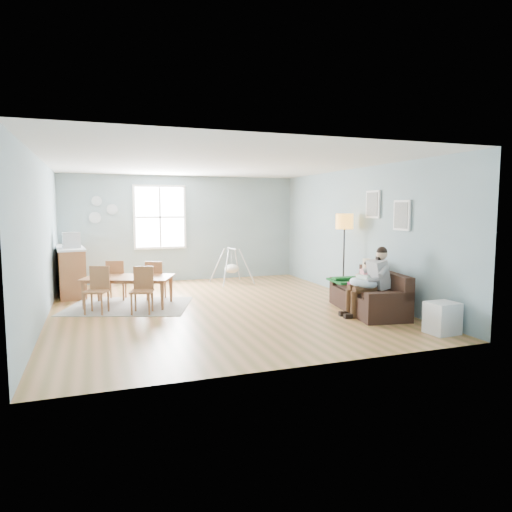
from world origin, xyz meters
name	(u,v)px	position (x,y,z in m)	size (l,w,h in m)	color
room	(217,179)	(0.00, 0.00, 2.42)	(8.40, 9.40, 3.90)	olive
window	(160,217)	(-0.60, 3.46, 1.65)	(1.32, 0.08, 1.62)	white
pictures	(387,210)	(2.97, -1.05, 1.85)	(0.05, 1.34, 0.74)	white
wall_plates	(101,210)	(-2.00, 3.47, 1.83)	(0.67, 0.02, 0.66)	#A1B3C2
sofa	(370,297)	(2.50, -1.29, 0.27)	(1.09, 1.97, 0.75)	black
green_throw	(354,280)	(2.53, -0.66, 0.48)	(0.86, 0.68, 0.04)	#12521C
beige_pillow	(370,271)	(2.77, -0.84, 0.68)	(0.12, 0.44, 0.44)	beige
father	(371,279)	(2.34, -1.53, 0.64)	(0.87, 0.41, 1.21)	#9A9B9D
nursing_pillow	(363,283)	(2.21, -1.51, 0.58)	(0.48, 0.48, 0.13)	silver
infant	(362,278)	(2.21, -1.48, 0.66)	(0.15, 0.35, 0.13)	silver
toddler	(363,276)	(2.46, -1.10, 0.63)	(0.48, 0.29, 0.72)	white
floor_lamp	(344,229)	(2.69, -0.01, 1.46)	(0.35, 0.35, 1.76)	black
storage_cube	(442,318)	(2.69, -2.89, 0.24)	(0.45, 0.41, 0.48)	silver
rug	(129,306)	(-1.60, 0.66, 0.01)	(2.24, 1.70, 0.01)	gray
dining_table	(129,292)	(-1.60, 0.66, 0.29)	(1.62, 0.91, 0.57)	#9A5332
chair_sw	(98,287)	(-2.15, 0.26, 0.47)	(0.50, 0.50, 0.84)	brown
chair_se	(143,287)	(-1.40, 0.01, 0.47)	(0.47, 0.47, 0.83)	brown
chair_nw	(116,278)	(-1.80, 1.32, 0.46)	(0.44, 0.44, 0.83)	brown
chair_ne	(155,279)	(-1.04, 1.06, 0.45)	(0.48, 0.48, 0.81)	brown
counter	(71,270)	(-2.70, 2.44, 0.53)	(0.73, 1.91, 1.04)	#9A5332
monitor	(71,240)	(-2.65, 2.09, 1.21)	(0.39, 0.37, 0.33)	#B7B7BC
baby_swing	(232,268)	(1.02, 2.52, 0.40)	(0.98, 0.99, 0.89)	#B7B7BC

